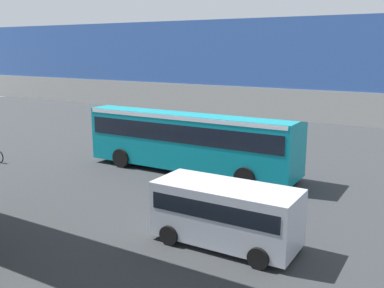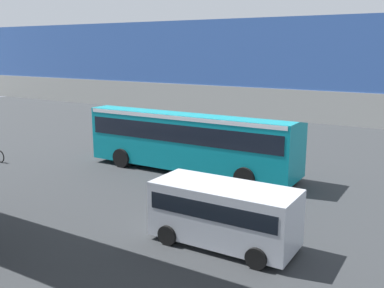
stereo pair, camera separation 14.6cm
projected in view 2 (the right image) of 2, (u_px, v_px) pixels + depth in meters
ground at (192, 166)px, 24.20m from camera, size 80.00×80.00×0.00m
city_bus at (191, 136)px, 22.84m from camera, size 11.54×2.85×3.15m
parked_van at (224, 211)px, 14.32m from camera, size 4.80×2.17×2.05m
pedestrian at (115, 134)px, 28.70m from camera, size 0.38×0.38×1.79m
traffic_sign at (218, 119)px, 28.35m from camera, size 0.08×0.60×2.80m
lane_dash_leftmost at (274, 168)px, 23.88m from camera, size 2.00×0.20×0.01m
lane_dash_left at (210, 158)px, 25.90m from camera, size 2.00×0.20×0.01m
lane_dash_centre at (155, 150)px, 27.91m from camera, size 2.00×0.20×0.01m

